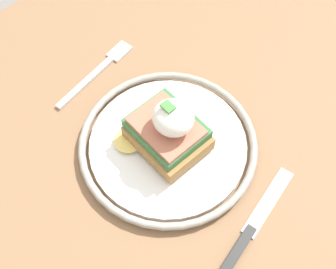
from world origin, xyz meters
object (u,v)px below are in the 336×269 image
plate (168,145)px  knife (245,238)px  fork (98,71)px  sandwich (168,130)px

plate → knife: 0.16m
fork → plate: bearing=-3.0°
sandwich → fork: size_ratio=0.68×
sandwich → knife: (0.16, -0.01, -0.04)m
plate → knife: bearing=-5.2°
fork → knife: (0.32, -0.02, 0.00)m
plate → sandwich: sandwich is taller
plate → fork: plate is taller
sandwich → plate: bearing=-97.5°
plate → fork: size_ratio=1.59×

